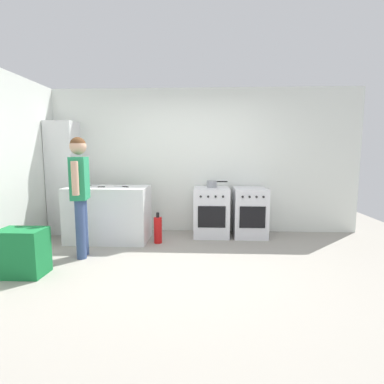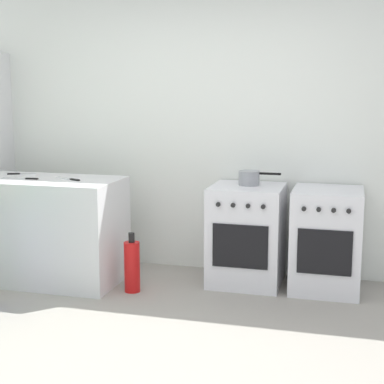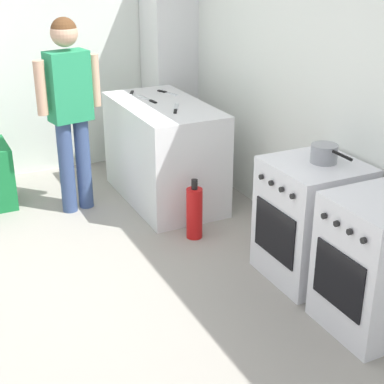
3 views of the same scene
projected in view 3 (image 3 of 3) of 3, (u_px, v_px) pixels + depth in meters
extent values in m
plane|color=gray|center=(80.00, 303.00, 3.90)|extent=(8.00, 8.00, 0.00)
cube|color=silver|center=(334.00, 80.00, 4.17)|extent=(6.00, 0.10, 2.60)
cube|color=silver|center=(35.00, 43.00, 5.69)|extent=(0.10, 3.10, 2.60)
cube|color=silver|center=(164.00, 152.00, 5.32)|extent=(1.30, 0.70, 0.90)
cube|color=silver|center=(312.00, 220.00, 4.08)|extent=(0.61, 0.60, 0.85)
cube|color=black|center=(274.00, 232.00, 3.96)|extent=(0.46, 0.01, 0.36)
cylinder|color=black|center=(290.00, 160.00, 3.97)|extent=(0.19, 0.19, 0.01)
cylinder|color=black|center=(315.00, 173.00, 3.75)|extent=(0.19, 0.19, 0.01)
cylinder|color=black|center=(319.00, 155.00, 4.07)|extent=(0.19, 0.19, 0.01)
cylinder|color=black|center=(344.00, 167.00, 3.84)|extent=(0.19, 0.19, 0.01)
cylinder|color=black|center=(261.00, 177.00, 3.98)|extent=(0.04, 0.02, 0.04)
cylinder|color=black|center=(271.00, 183.00, 3.87)|extent=(0.04, 0.02, 0.04)
cylinder|color=black|center=(281.00, 190.00, 3.77)|extent=(0.04, 0.02, 0.04)
cylinder|color=black|center=(292.00, 196.00, 3.67)|extent=(0.04, 0.02, 0.04)
cube|color=silver|center=(379.00, 264.00, 3.52)|extent=(0.56, 0.60, 0.85)
cube|color=black|center=(338.00, 280.00, 3.41)|extent=(0.42, 0.01, 0.36)
cylinder|color=black|center=(357.00, 196.00, 3.41)|extent=(0.18, 0.18, 0.01)
cylinder|color=black|center=(324.00, 216.00, 3.41)|extent=(0.04, 0.02, 0.04)
cylinder|color=black|center=(336.00, 224.00, 3.32)|extent=(0.04, 0.02, 0.04)
cylinder|color=black|center=(350.00, 232.00, 3.22)|extent=(0.04, 0.02, 0.04)
cylinder|color=black|center=(363.00, 241.00, 3.13)|extent=(0.04, 0.02, 0.04)
cylinder|color=gray|center=(324.00, 153.00, 3.90)|extent=(0.18, 0.18, 0.12)
cylinder|color=black|center=(342.00, 156.00, 3.73)|extent=(0.18, 0.02, 0.02)
cube|color=silver|center=(131.00, 96.00, 5.39)|extent=(0.10, 0.07, 0.01)
cube|color=black|center=(132.00, 92.00, 5.49)|extent=(0.11, 0.07, 0.01)
cube|color=silver|center=(145.00, 98.00, 5.31)|extent=(0.22, 0.05, 0.01)
cube|color=black|center=(153.00, 101.00, 5.18)|extent=(0.11, 0.04, 0.01)
cube|color=silver|center=(176.00, 107.00, 5.03)|extent=(0.19, 0.12, 0.01)
cube|color=black|center=(175.00, 111.00, 4.89)|extent=(0.11, 0.07, 0.01)
cube|color=silver|center=(172.00, 94.00, 5.46)|extent=(0.14, 0.09, 0.01)
cube|color=black|center=(162.00, 91.00, 5.53)|extent=(0.11, 0.07, 0.01)
cylinder|color=#384C7A|center=(67.00, 168.00, 5.07)|extent=(0.13, 0.13, 0.82)
cylinder|color=#384C7A|center=(83.00, 164.00, 5.16)|extent=(0.13, 0.13, 0.82)
cube|color=#268C59|center=(68.00, 86.00, 4.84)|extent=(0.26, 0.37, 0.58)
cylinder|color=tan|center=(41.00, 88.00, 4.70)|extent=(0.09, 0.09, 0.44)
cylinder|color=tan|center=(94.00, 80.00, 4.97)|extent=(0.09, 0.09, 0.44)
sphere|color=tan|center=(64.00, 33.00, 4.67)|extent=(0.22, 0.22, 0.22)
sphere|color=brown|center=(64.00, 30.00, 4.67)|extent=(0.21, 0.21, 0.21)
cylinder|color=red|center=(194.00, 213.00, 4.69)|extent=(0.13, 0.13, 0.42)
cylinder|color=black|center=(194.00, 184.00, 4.59)|extent=(0.05, 0.05, 0.08)
cube|color=silver|center=(169.00, 68.00, 6.08)|extent=(0.48, 0.44, 2.00)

